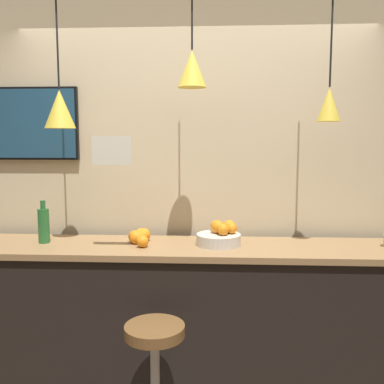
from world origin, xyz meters
name	(u,v)px	position (x,y,z in m)	size (l,w,h in m)	color
back_wall	(195,176)	(0.00, 0.92, 1.45)	(8.00, 0.06, 2.90)	beige
service_counter	(192,321)	(0.00, 0.53, 0.52)	(3.12, 0.56, 1.03)	black
bar_stool	(155,370)	(-0.17, -0.01, 0.47)	(0.38, 0.38, 0.72)	#B7B7BC
fruit_bowl	(220,236)	(0.18, 0.56, 1.09)	(0.29, 0.29, 0.16)	beige
orange_pile	(139,237)	(-0.36, 0.57, 1.07)	(0.15, 0.27, 0.09)	orange
juice_bottle	(44,225)	(-0.99, 0.55, 1.15)	(0.07, 0.07, 0.29)	#286B33
pendant_lamp_left	(60,108)	(-0.85, 0.53, 1.91)	(0.20, 0.20, 1.02)	black
pendant_lamp_middle	(192,68)	(0.00, 0.53, 2.15)	(0.18, 0.18, 0.76)	black
pendant_lamp_right	(329,103)	(0.85, 0.53, 1.94)	(0.14, 0.14, 0.98)	black
mounted_tv	(24,124)	(-1.24, 0.87, 1.83)	(0.79, 0.04, 0.52)	black
hanging_menu_board	(112,150)	(-0.47, 0.33, 1.65)	(0.24, 0.01, 0.17)	white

